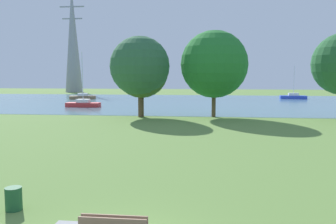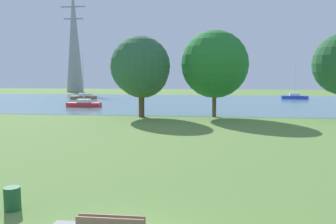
{
  "view_description": "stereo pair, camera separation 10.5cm",
  "coord_description": "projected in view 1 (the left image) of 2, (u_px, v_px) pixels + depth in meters",
  "views": [
    {
      "loc": [
        2.39,
        -8.58,
        4.66
      ],
      "look_at": [
        -0.34,
        15.89,
        2.01
      ],
      "focal_mm": 37.72,
      "sensor_mm": 36.0,
      "label": 1
    },
    {
      "loc": [
        2.49,
        -8.57,
        4.66
      ],
      "look_at": [
        -0.34,
        15.89,
        2.01
      ],
      "focal_mm": 37.72,
      "sensor_mm": 36.0,
      "label": 2
    }
  ],
  "objects": [
    {
      "name": "sailboat_brown",
      "position": [
        83.0,
        97.0,
        65.99
      ],
      "size": [
        5.03,
        2.84,
        7.37
      ],
      "color": "brown",
      "rests_on": "water_surface"
    },
    {
      "name": "electricity_pylon",
      "position": [
        73.0,
        39.0,
        90.9
      ],
      "size": [
        6.4,
        4.4,
        27.28
      ],
      "color": "gray",
      "rests_on": "ground"
    },
    {
      "name": "sailboat_red",
      "position": [
        83.0,
        104.0,
        50.25
      ],
      "size": [
        4.84,
        1.64,
        7.76
      ],
      "color": "red",
      "rests_on": "water_surface"
    },
    {
      "name": "tree_west_far",
      "position": [
        140.0,
        66.0,
        37.86
      ],
      "size": [
        6.44,
        6.44,
        8.74
      ],
      "color": "brown",
      "rests_on": "ground"
    },
    {
      "name": "litter_bin",
      "position": [
        14.0,
        199.0,
        12.11
      ],
      "size": [
        0.56,
        0.56,
        0.8
      ],
      "primitive_type": "cylinder",
      "color": "#1E512D",
      "rests_on": "ground"
    },
    {
      "name": "water_surface",
      "position": [
        193.0,
        102.0,
        58.65
      ],
      "size": [
        140.0,
        40.0,
        0.02
      ],
      "primitive_type": "cube",
      "color": "slate",
      "rests_on": "ground"
    },
    {
      "name": "sailboat_blue",
      "position": [
        293.0,
        96.0,
        66.69
      ],
      "size": [
        4.89,
        1.82,
        6.26
      ],
      "color": "blue",
      "rests_on": "water_surface"
    },
    {
      "name": "tree_mid_shore",
      "position": [
        214.0,
        64.0,
        38.08
      ],
      "size": [
        7.29,
        7.29,
        9.37
      ],
      "color": "brown",
      "rests_on": "ground"
    },
    {
      "name": "tree_west_near",
      "position": [
        142.0,
        71.0,
        38.31
      ],
      "size": [
        5.84,
        5.84,
        7.91
      ],
      "color": "brown",
      "rests_on": "ground"
    },
    {
      "name": "ground_plane",
      "position": [
        180.0,
        127.0,
        30.98
      ],
      "size": [
        160.0,
        160.0,
        0.0
      ],
      "primitive_type": "plane",
      "color": "olive"
    }
  ]
}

